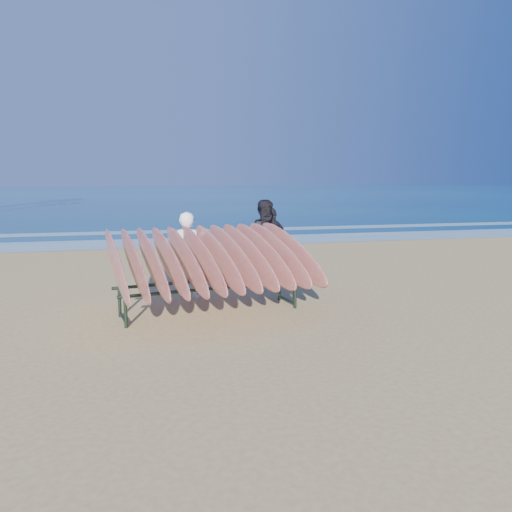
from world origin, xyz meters
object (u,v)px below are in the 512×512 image
at_px(person_white, 188,255).
at_px(person_dark_a, 267,240).
at_px(surfboard_rack, 210,258).
at_px(person_dark_b, 272,240).

distance_m(person_white, person_dark_a, 2.38).
distance_m(surfboard_rack, person_dark_a, 3.06).
bearing_deg(surfboard_rack, person_white, 92.68).
bearing_deg(surfboard_rack, person_dark_a, 47.18).
distance_m(person_dark_a, person_dark_b, 0.85).
bearing_deg(person_white, surfboard_rack, 136.55).
height_order(surfboard_rack, person_dark_a, person_dark_a).
distance_m(surfboard_rack, person_white, 1.21).
bearing_deg(person_dark_a, person_dark_b, 37.07).
xyz_separation_m(surfboard_rack, person_dark_b, (1.98, 3.35, -0.17)).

